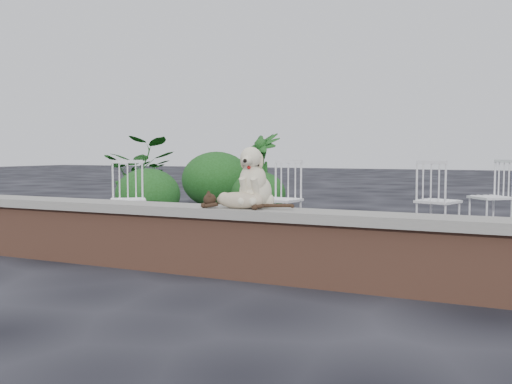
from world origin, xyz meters
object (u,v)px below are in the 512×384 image
at_px(chair_b, 281,199).
at_px(potted_plant_a, 142,175).
at_px(dog, 256,177).
at_px(chair_a, 128,199).
at_px(cat, 239,199).
at_px(chair_d, 491,196).
at_px(potted_plant_b, 261,172).
at_px(chair_c, 438,200).

relative_size(chair_b, potted_plant_a, 0.72).
height_order(dog, chair_a, dog).
distance_m(cat, chair_d, 4.19).
bearing_deg(potted_plant_b, chair_c, -31.95).
bearing_deg(chair_b, chair_c, 25.65).
relative_size(dog, potted_plant_b, 0.38).
bearing_deg(chair_b, potted_plant_a, 160.78).
distance_m(dog, chair_a, 2.72).
bearing_deg(cat, dog, 57.23).
bearing_deg(cat, potted_plant_a, 129.68).
bearing_deg(chair_c, cat, 86.82).
relative_size(chair_d, potted_plant_a, 0.72).
distance_m(dog, chair_c, 3.00).
height_order(cat, potted_plant_a, potted_plant_a).
height_order(chair_b, chair_d, same).
bearing_deg(chair_d, chair_a, -98.47).
height_order(chair_d, potted_plant_b, potted_plant_b).
distance_m(chair_a, potted_plant_a, 2.84).
relative_size(chair_b, chair_c, 1.00).
bearing_deg(chair_d, potted_plant_b, -145.23).
xyz_separation_m(chair_a, potted_plant_b, (0.21, 3.45, 0.21)).
distance_m(chair_b, potted_plant_b, 3.02).
relative_size(potted_plant_a, potted_plant_b, 0.95).
height_order(potted_plant_a, potted_plant_b, potted_plant_b).
bearing_deg(chair_b, cat, -69.09).
height_order(chair_a, potted_plant_a, potted_plant_a).
distance_m(chair_a, chair_d, 4.62).
distance_m(potted_plant_a, potted_plant_b, 2.04).
distance_m(chair_b, potted_plant_a, 3.58).
height_order(chair_d, chair_c, same).
xyz_separation_m(cat, potted_plant_a, (-3.79, 3.87, -0.01)).
relative_size(chair_d, potted_plant_b, 0.69).
bearing_deg(chair_a, dog, -67.52).
bearing_deg(chair_d, chair_c, -69.71).
bearing_deg(chair_a, chair_b, -11.68).
relative_size(dog, chair_b, 0.55).
height_order(chair_a, chair_b, same).
xyz_separation_m(chair_b, chair_d, (2.31, 1.50, 0.00)).
height_order(cat, chair_c, chair_c).
bearing_deg(dog, chair_a, 145.48).
height_order(chair_d, potted_plant_a, potted_plant_a).
bearing_deg(chair_b, chair_a, -147.19).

